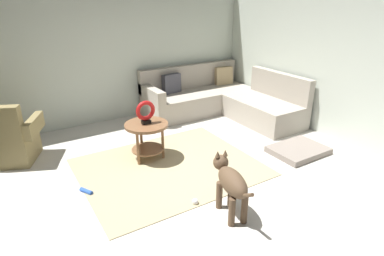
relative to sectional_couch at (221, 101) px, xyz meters
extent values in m
cube|color=silver|center=(-1.99, -2.02, -0.34)|extent=(6.00, 6.00, 0.10)
cube|color=silver|center=(-1.99, 0.92, 1.06)|extent=(6.00, 0.12, 2.70)
cube|color=silver|center=(0.95, -2.02, 1.06)|extent=(0.12, 6.00, 2.70)
cube|color=tan|center=(-1.84, -1.32, -0.28)|extent=(2.30, 1.90, 0.01)
cube|color=#B2A899|center=(-0.26, 0.38, -0.08)|extent=(2.20, 0.85, 0.42)
cube|color=#B2A899|center=(-0.26, 0.74, 0.36)|extent=(2.20, 0.14, 0.46)
cube|color=#B2A899|center=(0.42, -0.74, -0.08)|extent=(0.85, 1.40, 0.42)
cube|color=#B2A899|center=(0.77, -0.74, 0.36)|extent=(0.14, 1.40, 0.46)
cube|color=#B2A899|center=(-1.28, 0.38, 0.24)|extent=(0.16, 0.85, 0.22)
cube|color=tan|center=(0.49, 0.59, 0.30)|extent=(0.40, 0.20, 0.39)
cube|color=#4C4C56|center=(-0.76, 0.59, 0.30)|extent=(0.40, 0.19, 0.38)
cube|color=olive|center=(-3.61, 0.02, -0.09)|extent=(0.79, 0.79, 0.40)
cube|color=olive|center=(-3.29, -0.12, 0.22)|extent=(0.34, 0.59, 0.22)
cylinder|color=brown|center=(-1.97, -0.93, 0.23)|extent=(0.60, 0.60, 0.04)
cylinder|color=brown|center=(-1.97, -0.93, -0.14)|extent=(0.45, 0.45, 0.02)
cylinder|color=brown|center=(-1.97, -0.72, -0.04)|extent=(0.04, 0.04, 0.50)
cylinder|color=brown|center=(-2.16, -1.04, -0.04)|extent=(0.04, 0.04, 0.50)
cylinder|color=brown|center=(-1.78, -1.04, -0.04)|extent=(0.04, 0.04, 0.50)
cube|color=black|center=(-1.97, -0.93, 0.28)|extent=(0.12, 0.08, 0.05)
torus|color=red|center=(-1.97, -0.93, 0.44)|extent=(0.28, 0.06, 0.28)
cube|color=gray|center=(-0.01, -1.94, -0.24)|extent=(0.80, 0.60, 0.09)
cylinder|color=brown|center=(-1.79, -2.39, -0.13)|extent=(0.07, 0.07, 0.32)
cylinder|color=brown|center=(-1.65, -2.43, -0.13)|extent=(0.07, 0.07, 0.32)
cylinder|color=brown|center=(-1.86, -2.70, -0.13)|extent=(0.07, 0.07, 0.32)
cylinder|color=brown|center=(-1.72, -2.73, -0.13)|extent=(0.07, 0.07, 0.32)
ellipsoid|color=brown|center=(-1.75, -2.56, 0.12)|extent=(0.33, 0.56, 0.24)
sphere|color=brown|center=(-1.69, -2.27, 0.19)|extent=(0.17, 0.17, 0.17)
ellipsoid|color=brown|center=(-1.67, -2.19, 0.17)|extent=(0.09, 0.13, 0.07)
cone|color=brown|center=(-1.74, -2.27, 0.30)|extent=(0.06, 0.06, 0.07)
cone|color=brown|center=(-1.65, -2.29, 0.30)|extent=(0.06, 0.06, 0.07)
cylinder|color=brown|center=(-1.82, -2.86, 0.16)|extent=(0.08, 0.20, 0.16)
sphere|color=silver|center=(-1.98, -2.21, -0.25)|extent=(0.07, 0.07, 0.07)
cylinder|color=blue|center=(-2.96, -1.34, -0.26)|extent=(0.13, 0.18, 0.05)
camera|label=1|loc=(-3.58, -4.72, 1.87)|focal=29.89mm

